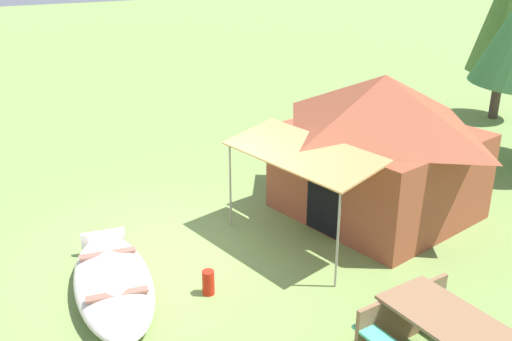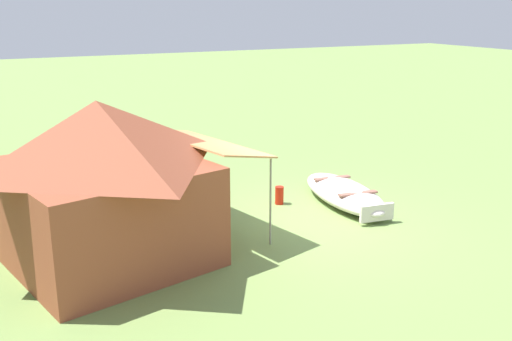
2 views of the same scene
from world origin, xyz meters
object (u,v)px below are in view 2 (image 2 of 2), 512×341
(picnic_table, at_px, (151,160))
(cooler_box, at_px, (177,156))
(beached_rowboat, at_px, (344,193))
(fuel_can, at_px, (279,195))
(canvas_cabin_tent, at_px, (102,179))

(picnic_table, height_order, cooler_box, picnic_table)
(beached_rowboat, xyz_separation_m, fuel_can, (0.58, 1.25, -0.03))
(cooler_box, bearing_deg, fuel_can, -168.82)
(beached_rowboat, bearing_deg, canvas_cabin_tent, 96.09)
(beached_rowboat, bearing_deg, picnic_table, 42.01)
(beached_rowboat, relative_size, canvas_cabin_tent, 0.64)
(cooler_box, height_order, fuel_can, fuel_can)
(canvas_cabin_tent, distance_m, cooler_box, 6.21)
(beached_rowboat, bearing_deg, cooler_box, 23.62)
(picnic_table, xyz_separation_m, cooler_box, (1.25, -1.06, -0.31))
(canvas_cabin_tent, relative_size, cooler_box, 8.98)
(canvas_cabin_tent, height_order, cooler_box, canvas_cabin_tent)
(picnic_table, distance_m, cooler_box, 1.67)
(canvas_cabin_tent, xyz_separation_m, fuel_can, (1.12, -3.87, -1.18))
(beached_rowboat, xyz_separation_m, canvas_cabin_tent, (-0.55, 5.11, 1.14))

